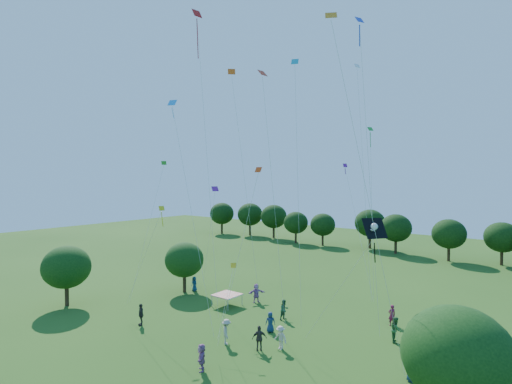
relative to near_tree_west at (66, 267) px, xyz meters
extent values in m
cylinder|color=#422B19|center=(0.00, 0.00, -2.76)|extent=(0.37, 0.37, 1.78)
ellipsoid|color=#163E11|center=(0.00, 0.00, 0.01)|extent=(4.41, 4.41, 3.97)
cylinder|color=#422B19|center=(5.38, 9.80, -2.79)|extent=(0.35, 0.35, 1.70)
ellipsoid|color=#163E11|center=(5.38, 9.80, -0.22)|extent=(4.05, 4.05, 3.64)
ellipsoid|color=#163E11|center=(33.10, 0.87, 0.42)|extent=(4.85, 4.85, 4.37)
cylinder|color=#422B19|center=(-21.54, 44.95, -2.57)|extent=(0.44, 0.44, 2.15)
ellipsoid|color=black|center=(-21.54, 44.95, 0.70)|extent=(5.17, 5.17, 4.65)
cylinder|color=#422B19|center=(-15.08, 46.59, -2.56)|extent=(0.45, 0.45, 2.17)
ellipsoid|color=black|center=(-15.08, 46.59, 0.74)|extent=(5.22, 5.22, 4.70)
cylinder|color=#422B19|center=(-8.78, 46.25, -2.57)|extent=(0.44, 0.44, 2.15)
ellipsoid|color=black|center=(-8.78, 46.25, 0.71)|extent=(5.17, 5.17, 4.65)
cylinder|color=#422B19|center=(-2.19, 43.96, -2.71)|extent=(0.38, 0.38, 1.87)
ellipsoid|color=black|center=(-2.19, 43.96, 0.13)|extent=(4.48, 4.48, 4.03)
cylinder|color=#422B19|center=(3.02, 44.58, -2.73)|extent=(0.38, 0.38, 1.84)
ellipsoid|color=black|center=(3.02, 44.58, 0.07)|extent=(4.42, 4.42, 3.98)
cylinder|color=#422B19|center=(10.75, 46.97, -2.57)|extent=(0.44, 0.44, 2.14)
ellipsoid|color=black|center=(10.75, 46.97, 0.68)|extent=(5.14, 5.14, 4.63)
cylinder|color=#422B19|center=(15.86, 44.80, -2.63)|extent=(0.42, 0.42, 2.03)
ellipsoid|color=black|center=(15.86, 44.80, 0.44)|extent=(4.86, 4.86, 4.37)
cylinder|color=#422B19|center=(23.83, 43.69, -2.67)|extent=(0.40, 0.40, 1.96)
ellipsoid|color=black|center=(23.83, 43.69, 0.32)|extent=(4.71, 4.71, 4.24)
cylinder|color=#422B19|center=(30.21, 45.22, -2.69)|extent=(0.39, 0.39, 1.91)
ellipsoid|color=black|center=(30.21, 45.22, 0.22)|extent=(4.59, 4.59, 4.13)
cube|color=red|center=(11.94, 9.14, -2.60)|extent=(2.20, 2.20, 0.08)
cylinder|color=#999999|center=(10.94, 8.14, -3.10)|extent=(0.05, 0.05, 1.10)
cylinder|color=#999999|center=(12.94, 8.14, -3.10)|extent=(0.05, 0.05, 1.10)
cylinder|color=#999999|center=(10.94, 10.14, -3.10)|extent=(0.05, 0.05, 1.10)
cylinder|color=#999999|center=(12.94, 10.14, -3.10)|extent=(0.05, 0.05, 1.10)
cube|color=#193FA3|center=(31.77, 3.95, -2.60)|extent=(2.20, 2.20, 0.08)
cylinder|color=#999999|center=(30.77, 4.95, -3.10)|extent=(0.05, 0.05, 1.10)
imported|color=navy|center=(29.83, 5.47, -2.75)|extent=(0.59, 0.94, 1.80)
imported|color=maroon|center=(25.88, 13.60, -2.80)|extent=(0.73, 0.74, 1.70)
imported|color=#275C2A|center=(27.22, 10.50, -2.72)|extent=(0.79, 1.03, 1.84)
imported|color=beige|center=(21.23, 4.35, -2.83)|extent=(1.12, 0.61, 1.63)
imported|color=#3E3331|center=(20.22, 3.24, -2.78)|extent=(1.06, 1.04, 1.74)
imported|color=#A461A7|center=(13.48, 11.65, -2.75)|extent=(1.44, 1.73, 1.80)
imported|color=navy|center=(5.86, 10.75, -2.89)|extent=(0.76, 0.43, 1.52)
imported|color=#98381B|center=(33.90, 7.80, -2.76)|extent=(0.69, 0.47, 1.78)
imported|color=#204C31|center=(18.23, 9.36, -2.79)|extent=(0.65, 0.93, 1.71)
imported|color=#B4A590|center=(17.68, 2.66, -2.74)|extent=(1.22, 1.21, 1.81)
imported|color=#362E2B|center=(9.69, 1.18, -2.76)|extent=(1.13, 0.94, 1.77)
imported|color=#A35F98|center=(19.09, -1.23, -2.81)|extent=(1.51, 1.50, 1.68)
imported|color=navy|center=(18.88, 6.43, -2.86)|extent=(0.86, 0.83, 1.57)
imported|color=maroon|center=(30.27, 6.95, -2.79)|extent=(0.64, 0.42, 1.70)
cube|color=black|center=(28.25, 3.47, 5.48)|extent=(1.34, 1.45, 1.10)
cube|color=black|center=(28.25, 3.52, 4.08)|extent=(0.09, 0.27, 1.18)
sphere|color=white|center=(28.25, 3.41, 5.58)|extent=(0.40, 0.40, 0.40)
cylinder|color=white|center=(28.25, 3.41, 5.30)|extent=(0.28, 0.56, 0.36)
cylinder|color=white|center=(28.25, 3.41, 5.30)|extent=(0.28, 0.56, 0.36)
cylinder|color=beige|center=(25.75, 3.92, 1.30)|extent=(5.02, 0.92, 7.30)
cube|color=red|center=(13.38, 4.05, 21.39)|extent=(0.49, 0.80, 0.67)
cube|color=red|center=(13.38, 4.10, 19.41)|extent=(0.44, 0.54, 2.94)
cylinder|color=beige|center=(14.68, 3.85, 9.36)|extent=(2.62, 0.43, 23.42)
cube|color=red|center=(20.07, 3.78, 15.59)|extent=(0.51, 0.66, 0.45)
cylinder|color=beige|center=(20.77, 4.22, 6.49)|extent=(1.43, 0.89, 17.68)
cube|color=#FF510D|center=(13.45, 8.12, 17.66)|extent=(0.69, 0.68, 0.57)
cylinder|color=beige|center=(14.14, 9.20, 7.52)|extent=(1.40, 2.17, 19.74)
cube|color=yellow|center=(17.36, 3.82, 1.83)|extent=(0.48, 0.46, 0.32)
cylinder|color=beige|center=(18.05, 2.21, -0.34)|extent=(1.41, 3.24, 4.02)
cube|color=#1A932A|center=(22.66, 16.74, 12.81)|extent=(0.53, 0.57, 0.36)
cube|color=#1A932A|center=(22.66, 16.79, 11.83)|extent=(0.12, 0.31, 1.35)
cylinder|color=beige|center=(23.20, 15.98, 5.13)|extent=(1.10, 1.54, 14.96)
cube|color=#1336C4|center=(26.58, 4.99, 18.03)|extent=(0.51, 0.59, 0.41)
cube|color=#1336C4|center=(26.58, 5.04, 17.08)|extent=(0.15, 0.28, 1.23)
cylinder|color=beige|center=(26.83, 6.33, 7.74)|extent=(0.52, 2.69, 20.17)
cube|color=#771582|center=(10.29, 9.32, 7.31)|extent=(0.69, 0.76, 0.46)
cylinder|color=beige|center=(8.81, 9.98, 2.35)|extent=(2.98, 1.36, 9.40)
cube|color=white|center=(21.08, 17.34, 18.90)|extent=(0.55, 0.63, 0.42)
cylinder|color=beige|center=(22.41, 16.01, 8.17)|extent=(2.67, 2.67, 21.03)
cube|color=#0B8FB0|center=(20.20, 7.77, 17.26)|extent=(0.63, 0.50, 0.47)
cylinder|color=beige|center=(21.03, 6.94, 7.34)|extent=(1.68, 1.68, 19.38)
cube|color=#EA3E0D|center=(21.86, 0.97, 8.85)|extent=(0.43, 0.31, 0.32)
cylinder|color=beige|center=(20.63, 0.43, 3.17)|extent=(2.47, 1.10, 11.04)
cube|color=orange|center=(28.02, -1.58, 15.86)|extent=(0.66, 0.60, 0.40)
cylinder|color=beige|center=(29.08, 0.79, 6.64)|extent=(2.15, 4.76, 17.98)
cube|color=yellow|center=(12.04, 1.47, 5.99)|extent=(0.39, 0.48, 0.35)
cube|color=yellow|center=(12.04, 1.52, 5.13)|extent=(0.15, 0.27, 1.18)
cylinder|color=beige|center=(9.72, 1.45, 1.74)|extent=(4.65, 0.05, 8.17)
cube|color=#2A8919|center=(7.20, 5.70, 9.74)|extent=(0.47, 0.53, 0.37)
cylinder|color=beige|center=(7.24, 3.75, 3.61)|extent=(0.09, 3.91, 11.91)
cube|color=#1689E3|center=(13.27, 1.56, 14.00)|extent=(0.72, 0.61, 0.47)
cube|color=#1689E3|center=(13.27, 1.61, 13.24)|extent=(0.12, 0.19, 0.76)
cylinder|color=beige|center=(15.76, 1.16, 5.70)|extent=(5.01, 0.83, 16.10)
cube|color=#7D178A|center=(19.35, 18.60, 9.60)|extent=(0.42, 0.45, 0.38)
cube|color=#7D178A|center=(19.35, 18.65, 9.03)|extent=(0.08, 0.15, 0.63)
cylinder|color=beige|center=(21.64, 16.63, 3.54)|extent=(4.60, 3.98, 11.78)
camera|label=1|loc=(36.67, -18.49, 8.33)|focal=28.00mm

